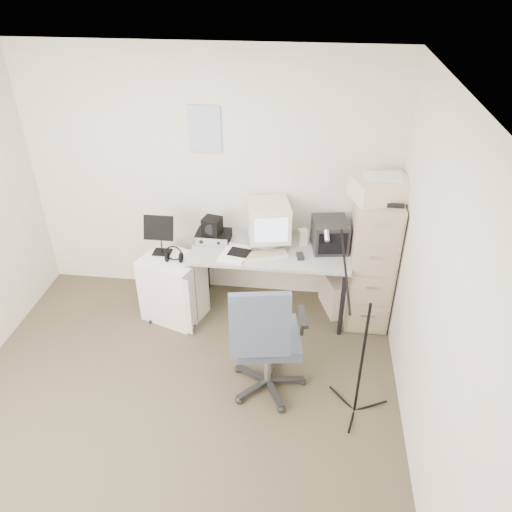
# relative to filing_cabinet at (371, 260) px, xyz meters

# --- Properties ---
(floor) EXTENTS (3.60, 3.60, 0.01)m
(floor) POSITION_rel_filing_cabinet_xyz_m (-1.58, -1.48, -0.66)
(floor) COLOR #413C27
(floor) RESTS_ON ground
(ceiling) EXTENTS (3.60, 3.60, 0.01)m
(ceiling) POSITION_rel_filing_cabinet_xyz_m (-1.58, -1.48, 1.85)
(ceiling) COLOR white
(ceiling) RESTS_ON ground
(wall_back) EXTENTS (3.60, 0.02, 2.50)m
(wall_back) POSITION_rel_filing_cabinet_xyz_m (-1.58, 0.32, 0.60)
(wall_back) COLOR beige
(wall_back) RESTS_ON ground
(wall_right) EXTENTS (0.02, 3.60, 2.50)m
(wall_right) POSITION_rel_filing_cabinet_xyz_m (0.22, -1.48, 0.60)
(wall_right) COLOR beige
(wall_right) RESTS_ON ground
(wall_calendar) EXTENTS (0.30, 0.02, 0.44)m
(wall_calendar) POSITION_rel_filing_cabinet_xyz_m (-1.60, 0.31, 1.10)
(wall_calendar) COLOR white
(wall_calendar) RESTS_ON wall_back
(filing_cabinet) EXTENTS (0.40, 0.60, 1.30)m
(filing_cabinet) POSITION_rel_filing_cabinet_xyz_m (0.00, 0.00, 0.00)
(filing_cabinet) COLOR #B3A48E
(filing_cabinet) RESTS_ON floor
(printer) EXTENTS (0.57, 0.48, 0.19)m
(printer) POSITION_rel_filing_cabinet_xyz_m (0.00, -0.03, 0.74)
(printer) COLOR beige
(printer) RESTS_ON filing_cabinet
(desk) EXTENTS (1.50, 0.70, 0.73)m
(desk) POSITION_rel_filing_cabinet_xyz_m (-0.95, -0.03, -0.29)
(desk) COLOR #A7A7A7
(desk) RESTS_ON floor
(crt_monitor) EXTENTS (0.46, 0.47, 0.42)m
(crt_monitor) POSITION_rel_filing_cabinet_xyz_m (-0.98, 0.06, 0.29)
(crt_monitor) COLOR beige
(crt_monitor) RESTS_ON desk
(crt_tv) EXTENTS (0.36, 0.38, 0.29)m
(crt_tv) POSITION_rel_filing_cabinet_xyz_m (-0.40, 0.04, 0.22)
(crt_tv) COLOR black
(crt_tv) RESTS_ON desk
(desk_speaker) EXTENTS (0.11, 0.11, 0.15)m
(desk_speaker) POSITION_rel_filing_cabinet_xyz_m (-0.65, 0.09, 0.16)
(desk_speaker) COLOR beige
(desk_speaker) RESTS_ON desk
(keyboard) EXTENTS (0.44, 0.28, 0.02)m
(keyboard) POSITION_rel_filing_cabinet_xyz_m (-0.99, -0.19, 0.09)
(keyboard) COLOR beige
(keyboard) RESTS_ON desk
(mouse) EXTENTS (0.08, 0.12, 0.03)m
(mouse) POSITION_rel_filing_cabinet_xyz_m (-0.66, -0.16, 0.10)
(mouse) COLOR black
(mouse) RESTS_ON desk
(radio_receiver) EXTENTS (0.33, 0.24, 0.09)m
(radio_receiver) POSITION_rel_filing_cabinet_xyz_m (-1.51, 0.05, 0.13)
(radio_receiver) COLOR black
(radio_receiver) RESTS_ON desk
(radio_speaker) EXTENTS (0.19, 0.19, 0.16)m
(radio_speaker) POSITION_rel_filing_cabinet_xyz_m (-1.52, 0.03, 0.26)
(radio_speaker) COLOR black
(radio_speaker) RESTS_ON radio_receiver
(papers) EXTENTS (0.29, 0.36, 0.02)m
(papers) POSITION_rel_filing_cabinet_xyz_m (-1.27, -0.18, 0.09)
(papers) COLOR white
(papers) RESTS_ON desk
(pc_tower) EXTENTS (0.31, 0.45, 0.39)m
(pc_tower) POSITION_rel_filing_cabinet_xyz_m (-0.30, 0.07, -0.46)
(pc_tower) COLOR beige
(pc_tower) RESTS_ON floor
(office_chair) EXTENTS (0.74, 0.74, 1.11)m
(office_chair) POSITION_rel_filing_cabinet_xyz_m (-0.87, -1.07, -0.09)
(office_chair) COLOR #4B5364
(office_chair) RESTS_ON floor
(side_cart) EXTENTS (0.65, 0.59, 0.67)m
(side_cart) POSITION_rel_filing_cabinet_xyz_m (-1.88, -0.23, -0.31)
(side_cart) COLOR white
(side_cart) RESTS_ON floor
(music_stand) EXTENTS (0.30, 0.19, 0.41)m
(music_stand) POSITION_rel_filing_cabinet_xyz_m (-1.98, -0.14, 0.23)
(music_stand) COLOR black
(music_stand) RESTS_ON side_cart
(headphones) EXTENTS (0.19, 0.19, 0.03)m
(headphones) POSITION_rel_filing_cabinet_xyz_m (-1.83, -0.27, 0.07)
(headphones) COLOR black
(headphones) RESTS_ON side_cart
(mic_stand) EXTENTS (0.02, 0.02, 1.41)m
(mic_stand) POSITION_rel_filing_cabinet_xyz_m (-0.15, -1.25, 0.06)
(mic_stand) COLOR black
(mic_stand) RESTS_ON floor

